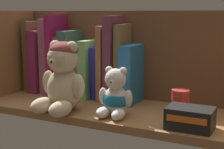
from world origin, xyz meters
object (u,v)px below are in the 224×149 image
Objects in this scene: book_8 at (101,72)px; small_product_box at (190,118)px; book_10 at (116,58)px; teddy_bear_larger at (62,78)px; book_11 at (124,63)px; book_1 at (43,60)px; book_6 at (84,70)px; pillar_candle at (180,103)px; book_0 at (35,56)px; book_3 at (61,54)px; book_5 at (75,63)px; book_2 at (53,56)px; teddy_bear_smaller at (115,97)px; book_9 at (109,62)px; book_7 at (92,68)px; book_12 at (135,73)px; book_4 at (68,65)px.

small_product_box is at bearing -28.18° from book_8.
book_10 is 1.34× the size of teddy_bear_larger.
book_1 is at bearing 180.00° from book_11.
book_6 is 34.54cm from pillar_candle.
book_0 is 3.40× the size of pillar_candle.
book_3 is 5.70cm from book_5.
book_5 is at bearing 180.00° from book_6.
book_1 is 4.39cm from book_2.
book_8 is at bearing 0.00° from book_1.
book_0 is 3.63cm from book_1.
book_8 is (24.98, 0.00, -3.66)cm from book_0.
teddy_bear_smaller is (12.29, -15.32, -2.90)cm from book_8.
book_9 is at bearing 160.76° from pillar_candle.
teddy_bear_smaller is (15.43, -15.32, -3.86)cm from book_7.
book_12 is 18.78cm from pillar_candle.
book_7 reaches higher than small_product_box.
small_product_box is (26.55, -16.94, -9.88)cm from book_10.
book_3 is at bearing 0.00° from book_0.
book_0 is 32.74cm from book_11.
book_10 reaches higher than book_0.
book_11 is at bearing 60.76° from teddy_bear_larger.
book_8 is 0.69× the size of book_11.
book_10 is at bearing 0.00° from book_9.
book_7 is 22.08cm from teddy_bear_smaller.
book_11 is 30.53cm from small_product_box.
book_2 reaches higher than book_12.
book_1 is 56.40cm from small_product_box.
book_3 is 22.31cm from book_11.
book_4 is 12.26cm from book_8.
book_3 is at bearing 180.00° from book_10.
pillar_candle is at bearing -13.22° from book_5.
book_7 is at bearing 0.00° from book_2.
book_12 reaches higher than small_product_box.
book_4 is at bearing 180.00° from book_8.
small_product_box is (49.28, -16.94, -9.35)cm from book_2.
book_5 is 9.60cm from book_8.
teddy_bear_smaller is (37.26, -15.32, -6.55)cm from book_0.
book_5 is (12.34, 0.00, 0.13)cm from book_1.
book_4 is at bearing 0.00° from book_3.
book_5 is (2.87, 0.00, 0.90)cm from book_4.
book_1 is at bearing 170.06° from pillar_candle.
book_4 is at bearing 119.96° from teddy_bear_larger.
book_10 is (30.04, 0.00, 0.92)cm from book_0.
book_9 is at bearing 0.00° from book_0.
book_2 is 0.96× the size of book_10.
book_6 is at bearing 155.86° from small_product_box.
book_10 reaches higher than small_product_box.
book_2 reaches higher than book_7.
book_11 reaches higher than book_9.
book_9 is (14.74, 0.00, 1.72)cm from book_4.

